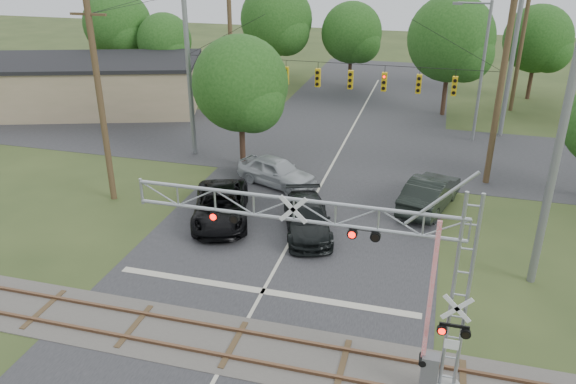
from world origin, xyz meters
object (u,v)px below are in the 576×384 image
(car_dark, at_px, (307,219))
(streetlight, at_px, (480,65))
(pickup_black, at_px, (221,206))
(crossing_gantry, at_px, (356,262))
(sedan_silver, at_px, (276,171))
(traffic_signal_span, at_px, (348,79))
(commercial_building, at_px, (91,84))

(car_dark, xyz_separation_m, streetlight, (8.16, 16.78, 4.68))
(pickup_black, bearing_deg, crossing_gantry, -67.32)
(car_dark, height_order, sedan_silver, sedan_silver)
(traffic_signal_span, relative_size, commercial_building, 0.96)
(pickup_black, xyz_separation_m, car_dark, (4.62, -0.11, -0.05))
(car_dark, bearing_deg, sedan_silver, 101.95)
(streetlight, bearing_deg, car_dark, -115.94)
(car_dark, xyz_separation_m, commercial_building, (-22.97, 16.94, 1.34))
(crossing_gantry, relative_size, streetlight, 1.11)
(crossing_gantry, height_order, commercial_building, crossing_gantry)
(crossing_gantry, bearing_deg, car_dark, 111.68)
(crossing_gantry, bearing_deg, streetlight, 80.40)
(car_dark, relative_size, commercial_building, 0.27)
(traffic_signal_span, relative_size, streetlight, 1.99)
(commercial_building, bearing_deg, car_dark, -54.71)
(pickup_black, distance_m, car_dark, 4.62)
(traffic_signal_span, height_order, car_dark, traffic_signal_span)
(commercial_building, bearing_deg, crossing_gantry, -62.90)
(car_dark, bearing_deg, crossing_gantry, -86.94)
(crossing_gantry, xyz_separation_m, car_dark, (-3.73, 9.39, -3.64))
(traffic_signal_span, height_order, pickup_black, traffic_signal_span)
(sedan_silver, height_order, commercial_building, commercial_building)
(sedan_silver, bearing_deg, crossing_gantry, -132.66)
(crossing_gantry, distance_m, pickup_black, 13.15)
(traffic_signal_span, bearing_deg, car_dark, -91.89)
(pickup_black, bearing_deg, streetlight, 33.88)
(car_dark, distance_m, sedan_silver, 6.20)
(commercial_building, xyz_separation_m, streetlight, (31.13, -0.16, 3.33))
(sedan_silver, bearing_deg, car_dark, -127.15)
(traffic_signal_span, distance_m, streetlight, 11.09)
(sedan_silver, relative_size, commercial_building, 0.25)
(sedan_silver, xyz_separation_m, commercial_building, (-19.82, 11.59, 1.27))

